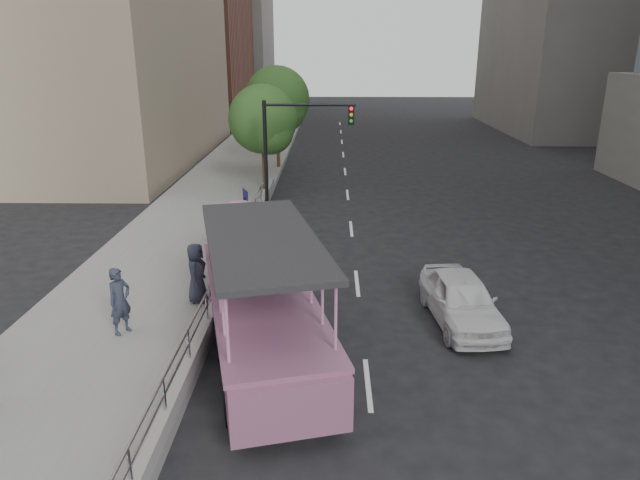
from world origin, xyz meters
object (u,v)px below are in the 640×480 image
car (461,299)px  street_tree_near (264,122)px  duck_boat (257,293)px  street_tree_far (279,102)px  pedestrian_far (197,273)px  pedestrian_near (120,301)px  traffic_signal (291,139)px  parking_sign (247,219)px

car → street_tree_near: street_tree_near is taller
duck_boat → street_tree_far: street_tree_far is taller
pedestrian_far → street_tree_far: bearing=-1.2°
pedestrian_near → traffic_signal: 13.35m
traffic_signal → parking_sign: bearing=-99.0°
duck_boat → parking_sign: bearing=101.0°
street_tree_far → duck_boat: bearing=-86.6°
pedestrian_far → duck_boat: bearing=-126.0°
pedestrian_far → street_tree_near: bearing=-1.2°
traffic_signal → pedestrian_near: bearing=-106.0°
street_tree_near → street_tree_far: bearing=88.1°
duck_boat → traffic_signal: bearing=89.4°
traffic_signal → street_tree_far: street_tree_far is taller
traffic_signal → car: bearing=-63.9°
pedestrian_far → street_tree_near: street_tree_near is taller
duck_boat → street_tree_near: street_tree_near is taller
duck_boat → car: bearing=8.5°
pedestrian_near → street_tree_near: bearing=23.6°
pedestrian_far → parking_sign: 3.78m
parking_sign → street_tree_near: size_ratio=0.49×
street_tree_near → pedestrian_far: bearing=-92.0°
car → pedestrian_near: size_ratio=2.28×
duck_boat → traffic_signal: (0.13, 12.09, 2.29)m
car → traffic_signal: (-5.52, 11.25, 2.79)m
traffic_signal → street_tree_near: bearing=115.0°
car → street_tree_near: size_ratio=0.72×
car → traffic_signal: bearing=110.5°
pedestrian_near → pedestrian_far: (1.54, 2.01, -0.01)m
parking_sign → street_tree_near: street_tree_near is taller
duck_boat → traffic_signal: size_ratio=1.93×
duck_boat → car: size_ratio=2.43×
parking_sign → street_tree_far: 16.65m
car → pedestrian_far: pedestrian_far is taller
pedestrian_far → street_tree_near: 14.31m
street_tree_far → traffic_signal: bearing=-81.6°
car → street_tree_far: (-6.91, 20.68, 3.60)m
pedestrian_far → parking_sign: (0.97, 3.61, 0.56)m
car → pedestrian_near: pedestrian_near is taller
street_tree_far → pedestrian_near: bearing=-95.8°
car → parking_sign: size_ratio=1.47×
pedestrian_near → street_tree_near: size_ratio=0.32×
duck_boat → pedestrian_near: 3.54m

